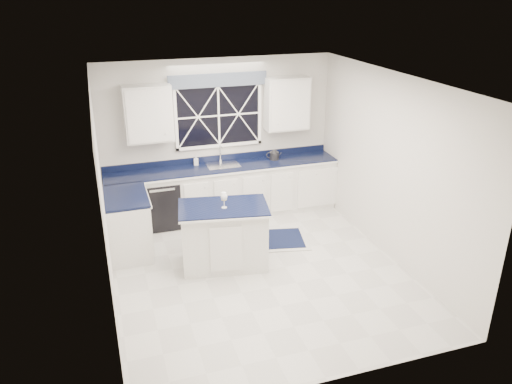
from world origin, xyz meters
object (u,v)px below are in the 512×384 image
object	(u,v)px
faucet	(221,153)
kettle	(274,155)
soap_bottle	(196,160)
dishwasher	(161,202)
island	(224,236)
wine_glass	(224,197)

from	to	relation	value
faucet	kettle	size ratio (longest dim) A/B	1.17
kettle	soap_bottle	world-z (taller)	kettle
dishwasher	soap_bottle	bearing A→B (deg)	15.52
island	kettle	size ratio (longest dim) A/B	5.25
dishwasher	faucet	bearing A→B (deg)	10.02
dishwasher	wine_glass	world-z (taller)	wine_glass
faucet	island	size ratio (longest dim) A/B	0.22
kettle	wine_glass	bearing A→B (deg)	-108.96
faucet	wine_glass	distance (m)	1.89
island	soap_bottle	bearing A→B (deg)	100.31
faucet	soap_bottle	xyz separation A→B (m)	(-0.43, -0.01, -0.08)
faucet	kettle	distance (m)	0.94
island	soap_bottle	world-z (taller)	soap_bottle
island	wine_glass	world-z (taller)	wine_glass
kettle	wine_glass	distance (m)	2.17
island	wine_glass	bearing A→B (deg)	-77.89
dishwasher	wine_glass	xyz separation A→B (m)	(0.68, -1.65, 0.67)
dishwasher	soap_bottle	size ratio (longest dim) A/B	5.01
island	soap_bottle	distance (m)	1.87
faucet	kettle	xyz separation A→B (m)	(0.93, -0.14, -0.07)
island	wine_glass	size ratio (longest dim) A/B	5.97
dishwasher	soap_bottle	distance (m)	0.92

